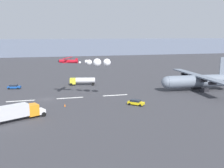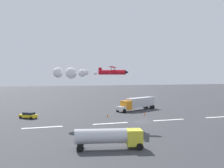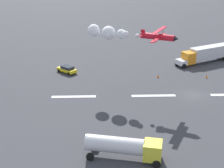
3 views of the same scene
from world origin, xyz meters
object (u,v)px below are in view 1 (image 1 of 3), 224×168
semi_truck_orange (10,113)px  followme_car_yellow (136,102)px  airport_staff_sedan (14,87)px  traffic_cone_near (26,107)px  stunt_biplane_red (92,62)px  traffic_cone_far (65,105)px  fuel_tanker_truck (82,81)px  cargo_transport_plane (195,81)px

semi_truck_orange → followme_car_yellow: 32.34m
airport_staff_sedan → traffic_cone_near: airport_staff_sedan is taller
semi_truck_orange → traffic_cone_near: bearing=75.6°
stunt_biplane_red → traffic_cone_near: size_ratio=20.21×
airport_staff_sedan → traffic_cone_far: (15.80, -27.93, -0.44)m
traffic_cone_near → traffic_cone_far: same height
stunt_biplane_red → fuel_tanker_truck: 23.68m
airport_staff_sedan → followme_car_yellow: bearing=-42.1°
fuel_tanker_truck → traffic_cone_far: fuel_tanker_truck is taller
airport_staff_sedan → traffic_cone_far: size_ratio=6.39×
cargo_transport_plane → traffic_cone_far: size_ratio=45.48×
stunt_biplane_red → semi_truck_orange: bearing=-142.0°
fuel_tanker_truck → traffic_cone_far: 30.13m
stunt_biplane_red → followme_car_yellow: stunt_biplane_red is taller
stunt_biplane_red → traffic_cone_near: (-18.94, -6.47, -10.67)m
semi_truck_orange → traffic_cone_far: size_ratio=19.14×
stunt_biplane_red → followme_car_yellow: bearing=-46.3°
fuel_tanker_truck → followme_car_yellow: 33.93m
traffic_cone_near → traffic_cone_far: size_ratio=1.00×
cargo_transport_plane → semi_truck_orange: size_ratio=2.38×
semi_truck_orange → airport_staff_sedan: size_ratio=3.00×
cargo_transport_plane → traffic_cone_far: cargo_transport_plane is taller
airport_staff_sedan → traffic_cone_far: airport_staff_sedan is taller
airport_staff_sedan → traffic_cone_near: size_ratio=6.39×
stunt_biplane_red → followme_car_yellow: 17.83m
cargo_transport_plane → stunt_biplane_red: stunt_biplane_red is taller
semi_truck_orange → traffic_cone_near: size_ratio=19.14×
followme_car_yellow → airport_staff_sedan: (-34.86, 31.49, 0.00)m
traffic_cone_near → followme_car_yellow: bearing=-8.0°
cargo_transport_plane → followme_car_yellow: size_ratio=7.53×
semi_truck_orange → fuel_tanker_truck: bearing=61.0°
followme_car_yellow → traffic_cone_near: bearing=172.0°
semi_truck_orange → stunt_biplane_red: bearing=38.0°
stunt_biplane_red → followme_car_yellow: size_ratio=3.35×
followme_car_yellow → traffic_cone_near: followme_car_yellow is taller
semi_truck_orange → traffic_cone_near: 10.88m
cargo_transport_plane → stunt_biplane_red: size_ratio=2.25×
stunt_biplane_red → traffic_cone_far: size_ratio=20.21×
stunt_biplane_red → fuel_tanker_truck: (-0.15, 21.78, -9.30)m
airport_staff_sedan → traffic_cone_near: bearing=-78.0°
cargo_transport_plane → stunt_biplane_red: 36.81m
airport_staff_sedan → traffic_cone_far: 32.09m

